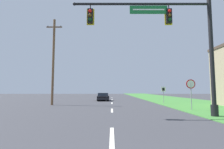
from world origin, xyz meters
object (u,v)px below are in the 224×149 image
object	(u,v)px
car_ahead	(103,97)
stop_sign	(191,88)
route_sign_post	(163,91)
utility_pole_near	(53,60)
signal_mast	(177,38)

from	to	relation	value
car_ahead	stop_sign	bearing A→B (deg)	-59.60
route_sign_post	utility_pole_near	bearing A→B (deg)	-172.37
utility_pole_near	stop_sign	bearing A→B (deg)	-21.62
car_ahead	route_sign_post	size ratio (longest dim) A/B	2.22
car_ahead	signal_mast	bearing A→B (deg)	-71.57
car_ahead	stop_sign	world-z (taller)	stop_sign
route_sign_post	car_ahead	bearing A→B (deg)	139.54
utility_pole_near	signal_mast	bearing A→B (deg)	-38.44
stop_sign	utility_pole_near	size ratio (longest dim) A/B	0.25
stop_sign	utility_pole_near	distance (m)	14.60
stop_sign	route_sign_post	distance (m)	7.00
signal_mast	utility_pole_near	bearing A→B (deg)	141.56
signal_mast	utility_pole_near	distance (m)	13.96
signal_mast	stop_sign	bearing A→B (deg)	56.08
route_sign_post	utility_pole_near	distance (m)	13.61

